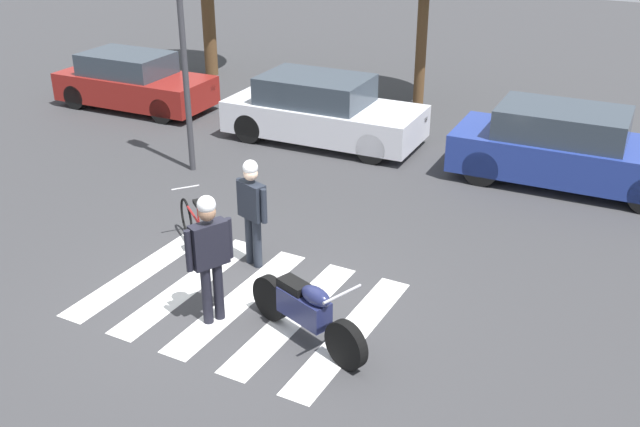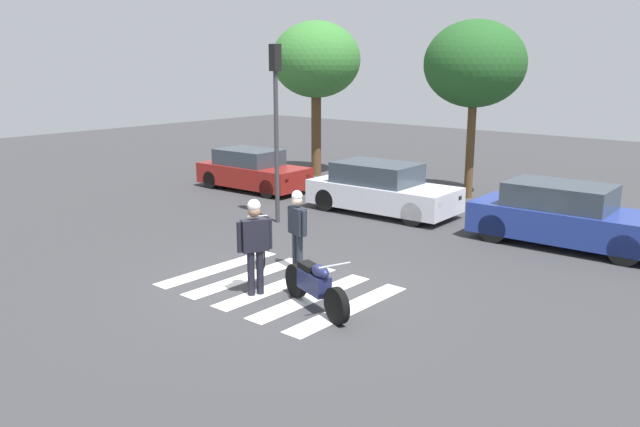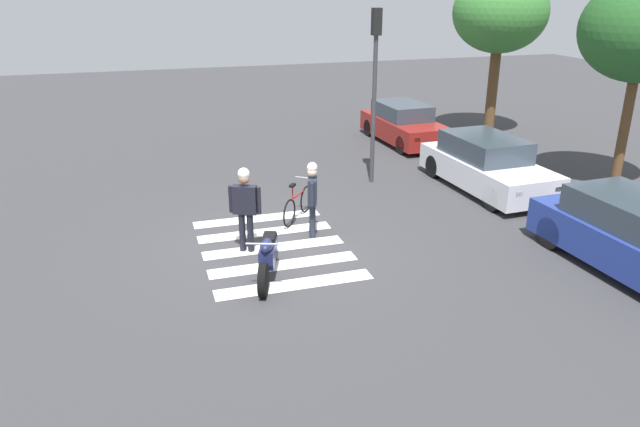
% 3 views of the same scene
% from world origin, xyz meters
% --- Properties ---
extents(ground_plane, '(60.00, 60.00, 0.00)m').
position_xyz_m(ground_plane, '(0.00, 0.00, 0.00)').
color(ground_plane, '#38383A').
extents(police_motorcycle, '(2.06, 0.94, 1.04)m').
position_xyz_m(police_motorcycle, '(1.35, -0.41, 0.46)').
color(police_motorcycle, black).
rests_on(police_motorcycle, ground_plane).
extents(leaning_bicycle, '(1.40, 1.10, 1.00)m').
position_xyz_m(leaning_bicycle, '(-1.48, 0.96, 0.38)').
color(leaning_bicycle, black).
rests_on(leaning_bicycle, ground_plane).
extents(officer_on_foot, '(0.64, 0.34, 1.76)m').
position_xyz_m(officer_on_foot, '(-0.39, 1.01, 1.01)').
color(officer_on_foot, '#1E232D').
rests_on(officer_on_foot, ground_plane).
extents(officer_by_motorcycle, '(0.40, 0.64, 1.88)m').
position_xyz_m(officer_by_motorcycle, '(-0.02, -0.59, 1.10)').
color(officer_by_motorcycle, black).
rests_on(officer_by_motorcycle, ground_plane).
extents(crosswalk_stripes, '(4.05, 3.12, 0.01)m').
position_xyz_m(crosswalk_stripes, '(0.00, 0.00, 0.00)').
color(crosswalk_stripes, silver).
rests_on(crosswalk_stripes, ground_plane).
extents(car_maroon_wagon, '(4.09, 1.85, 1.41)m').
position_xyz_m(car_maroon_wagon, '(-7.62, 6.56, 0.67)').
color(car_maroon_wagon, black).
rests_on(car_maroon_wagon, ground_plane).
extents(car_white_van, '(4.47, 2.02, 1.48)m').
position_xyz_m(car_white_van, '(-2.16, 6.60, 0.70)').
color(car_white_van, black).
rests_on(car_white_van, ground_plane).
extents(car_blue_hatchback, '(4.55, 1.97, 1.52)m').
position_xyz_m(car_blue_hatchback, '(3.22, 6.66, 0.73)').
color(car_blue_hatchback, black).
rests_on(car_blue_hatchback, ground_plane).
extents(traffic_light_pole, '(0.34, 0.26, 4.83)m').
position_xyz_m(traffic_light_pole, '(-3.70, 3.78, 3.20)').
color(traffic_light_pole, '#38383D').
rests_on(traffic_light_pole, ground_plane).
extents(street_tree_near, '(3.38, 3.38, 5.88)m').
position_xyz_m(street_tree_near, '(-7.87, 10.25, 4.41)').
color(street_tree_near, brown).
rests_on(street_tree_near, ground_plane).
extents(street_tree_mid, '(3.21, 3.21, 5.67)m').
position_xyz_m(street_tree_mid, '(-1.25, 10.25, 4.28)').
color(street_tree_mid, brown).
rests_on(street_tree_mid, ground_plane).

